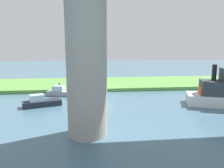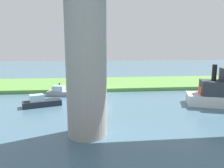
{
  "view_description": "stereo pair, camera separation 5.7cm",
  "coord_description": "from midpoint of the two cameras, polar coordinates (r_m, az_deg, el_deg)",
  "views": [
    {
      "loc": [
        2.11,
        29.2,
        6.1
      ],
      "look_at": [
        -0.68,
        5.0,
        2.0
      ],
      "focal_mm": 33.68,
      "sensor_mm": 36.0,
      "label": 1
    },
    {
      "loc": [
        2.05,
        29.21,
        6.1
      ],
      "look_at": [
        -0.68,
        5.0,
        2.0
      ],
      "focal_mm": 33.68,
      "sensor_mm": 36.0,
      "label": 2
    }
  ],
  "objects": [
    {
      "name": "ground_plane",
      "position": [
        29.91,
        -2.45,
        -2.22
      ],
      "size": [
        160.0,
        160.0,
        0.0
      ],
      "primitive_type": "plane",
      "color": "#476B7F"
    },
    {
      "name": "grassy_bank",
      "position": [
        35.75,
        -3.15,
        0.12
      ],
      "size": [
        80.0,
        12.0,
        0.5
      ],
      "primitive_type": "cube",
      "color": "#5B9342",
      "rests_on": "ground"
    },
    {
      "name": "bridge_pylon",
      "position": [
        14.45,
        -7.06,
        6.49
      ],
      "size": [
        2.79,
        2.79,
        10.69
      ],
      "primitive_type": "cylinder",
      "color": "#9E998E",
      "rests_on": "ground"
    },
    {
      "name": "person_on_bank",
      "position": [
        32.46,
        -5.71,
        0.82
      ],
      "size": [
        0.47,
        0.47,
        1.39
      ],
      "color": "#2D334C",
      "rests_on": "grassy_bank"
    },
    {
      "name": "mooring_post",
      "position": [
        30.59,
        -14.15,
        -0.48
      ],
      "size": [
        0.2,
        0.2,
        0.85
      ],
      "primitive_type": "cylinder",
      "color": "brown",
      "rests_on": "grassy_bank"
    },
    {
      "name": "houseboat_blue",
      "position": [
        28.41,
        -13.59,
        -2.16
      ],
      "size": [
        4.13,
        2.33,
        1.3
      ],
      "color": "#99999E",
      "rests_on": "ground"
    },
    {
      "name": "motorboat_white",
      "position": [
        23.8,
        -18.84,
        -4.65
      ],
      "size": [
        4.18,
        2.61,
        1.31
      ],
      "color": "#1E232D",
      "rests_on": "ground"
    }
  ]
}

